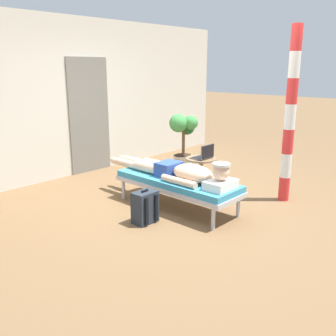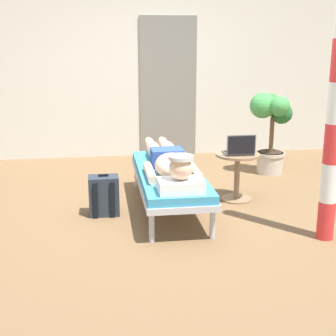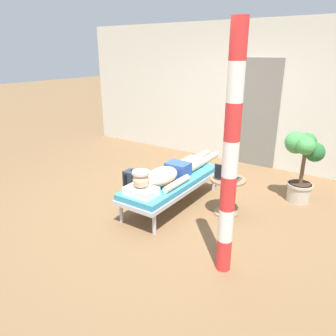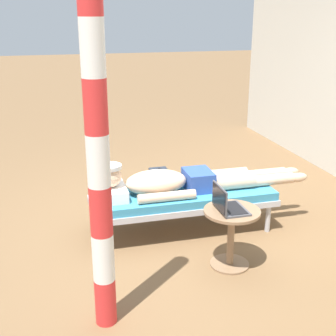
{
  "view_description": "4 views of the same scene",
  "coord_description": "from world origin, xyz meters",
  "px_view_note": "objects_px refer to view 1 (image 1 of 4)",
  "views": [
    {
      "loc": [
        -3.69,
        -3.22,
        1.88
      ],
      "look_at": [
        -0.26,
        -0.05,
        0.62
      ],
      "focal_mm": 40.29,
      "sensor_mm": 36.0,
      "label": 1
    },
    {
      "loc": [
        -0.7,
        -4.69,
        1.74
      ],
      "look_at": [
        -0.04,
        -0.11,
        0.48
      ],
      "focal_mm": 51.54,
      "sensor_mm": 36.0,
      "label": 2
    },
    {
      "loc": [
        2.37,
        -3.59,
        2.15
      ],
      "look_at": [
        0.0,
        -0.11,
        0.62
      ],
      "focal_mm": 34.46,
      "sensor_mm": 36.0,
      "label": 3
    },
    {
      "loc": [
        4.03,
        -1.22,
        2.11
      ],
      "look_at": [
        0.06,
        -0.15,
        0.69
      ],
      "focal_mm": 49.21,
      "sensor_mm": 36.0,
      "label": 4
    }
  ],
  "objects_px": {
    "potted_plant": "(183,134)",
    "lounge_chair": "(177,183)",
    "laptop": "(204,155)",
    "person_reclining": "(180,171)",
    "backpack": "(145,207)",
    "side_table": "(201,169)",
    "porch_post": "(290,117)"
  },
  "relations": [
    {
      "from": "side_table",
      "to": "potted_plant",
      "type": "xyz_separation_m",
      "value": [
        0.72,
        0.99,
        0.32
      ]
    },
    {
      "from": "person_reclining",
      "to": "side_table",
      "type": "height_order",
      "value": "person_reclining"
    },
    {
      "from": "side_table",
      "to": "backpack",
      "type": "xyz_separation_m",
      "value": [
        -1.45,
        -0.26,
        -0.16
      ]
    },
    {
      "from": "person_reclining",
      "to": "porch_post",
      "type": "height_order",
      "value": "porch_post"
    },
    {
      "from": "laptop",
      "to": "backpack",
      "type": "relative_size",
      "value": 0.73
    },
    {
      "from": "lounge_chair",
      "to": "backpack",
      "type": "xyz_separation_m",
      "value": [
        -0.67,
        -0.06,
        -0.15
      ]
    },
    {
      "from": "lounge_chair",
      "to": "backpack",
      "type": "bearing_deg",
      "value": -175.06
    },
    {
      "from": "side_table",
      "to": "laptop",
      "type": "height_order",
      "value": "laptop"
    },
    {
      "from": "person_reclining",
      "to": "porch_post",
      "type": "bearing_deg",
      "value": -35.52
    },
    {
      "from": "lounge_chair",
      "to": "laptop",
      "type": "relative_size",
      "value": 5.87
    },
    {
      "from": "person_reclining",
      "to": "backpack",
      "type": "height_order",
      "value": "person_reclining"
    },
    {
      "from": "side_table",
      "to": "potted_plant",
      "type": "height_order",
      "value": "potted_plant"
    },
    {
      "from": "laptop",
      "to": "potted_plant",
      "type": "height_order",
      "value": "potted_plant"
    },
    {
      "from": "person_reclining",
      "to": "laptop",
      "type": "relative_size",
      "value": 7.0
    },
    {
      "from": "backpack",
      "to": "potted_plant",
      "type": "height_order",
      "value": "potted_plant"
    },
    {
      "from": "side_table",
      "to": "laptop",
      "type": "relative_size",
      "value": 1.69
    },
    {
      "from": "laptop",
      "to": "potted_plant",
      "type": "distance_m",
      "value": 1.27
    },
    {
      "from": "lounge_chair",
      "to": "porch_post",
      "type": "height_order",
      "value": "porch_post"
    },
    {
      "from": "lounge_chair",
      "to": "person_reclining",
      "type": "bearing_deg",
      "value": -90.0
    },
    {
      "from": "person_reclining",
      "to": "laptop",
      "type": "xyz_separation_m",
      "value": [
        0.78,
        0.19,
        0.06
      ]
    },
    {
      "from": "lounge_chair",
      "to": "laptop",
      "type": "bearing_deg",
      "value": 10.63
    },
    {
      "from": "laptop",
      "to": "person_reclining",
      "type": "bearing_deg",
      "value": -166.59
    },
    {
      "from": "person_reclining",
      "to": "porch_post",
      "type": "xyz_separation_m",
      "value": [
        1.27,
        -0.91,
        0.69
      ]
    },
    {
      "from": "side_table",
      "to": "lounge_chair",
      "type": "bearing_deg",
      "value": -165.78
    },
    {
      "from": "potted_plant",
      "to": "porch_post",
      "type": "xyz_separation_m",
      "value": [
        -0.23,
        -2.14,
        0.53
      ]
    },
    {
      "from": "lounge_chair",
      "to": "laptop",
      "type": "height_order",
      "value": "laptop"
    },
    {
      "from": "lounge_chair",
      "to": "potted_plant",
      "type": "bearing_deg",
      "value": 38.41
    },
    {
      "from": "side_table",
      "to": "porch_post",
      "type": "distance_m",
      "value": 1.51
    },
    {
      "from": "potted_plant",
      "to": "side_table",
      "type": "bearing_deg",
      "value": -126.03
    },
    {
      "from": "person_reclining",
      "to": "laptop",
      "type": "height_order",
      "value": "laptop"
    },
    {
      "from": "potted_plant",
      "to": "lounge_chair",
      "type": "bearing_deg",
      "value": -141.59
    },
    {
      "from": "porch_post",
      "to": "potted_plant",
      "type": "bearing_deg",
      "value": 83.74
    }
  ]
}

